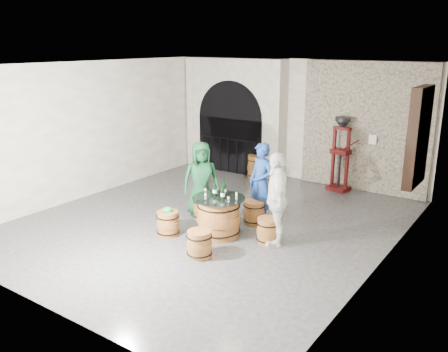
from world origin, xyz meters
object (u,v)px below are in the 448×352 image
Objects in this scene: barrel_stool_right at (268,231)px; side_barrel at (256,167)px; barrel_stool_far at (254,212)px; wine_bottle_right at (224,189)px; barrel_stool_left at (204,208)px; wine_bottle_center at (223,193)px; barrel_table at (219,217)px; person_green at (201,179)px; corking_press at (341,149)px; barrel_stool_near_right at (199,244)px; wine_bottle_left at (215,190)px; barrel_stool_near_left at (168,223)px; person_white at (277,199)px; person_blue at (261,183)px.

side_barrel reaches higher than barrel_stool_right.
wine_bottle_right reaches higher than barrel_stool_far.
side_barrel reaches higher than barrel_stool_left.
barrel_stool_left is 1.47× the size of wine_bottle_center.
side_barrel is (-1.50, 3.87, -0.07)m from barrel_table.
barrel_table is 1.25m from person_green.
barrel_stool_far is at bearing -37.04° from person_green.
corking_press is at bearing 12.78° from person_green.
barrel_table reaches higher than barrel_stool_near_right.
barrel_table is at bearing -90.72° from corking_press.
corking_press reaches higher than side_barrel.
wine_bottle_left is at bearing -109.18° from barrel_stool_far.
barrel_stool_near_left is at bearing 158.97° from barrel_stool_near_right.
person_green reaches higher than barrel_stool_near_left.
person_green reaches higher than wine_bottle_right.
barrel_stool_far is at bearing -161.91° from person_white.
barrel_stool_far is at bearing -84.32° from person_blue.
barrel_stool_right is 1.00× the size of barrel_stool_near_right.
person_blue reaches higher than wine_bottle_center.
barrel_stool_near_left is (-1.10, 0.42, 0.00)m from barrel_stool_near_right.
corking_press is at bearing 79.58° from barrel_stool_far.
person_green is at bearing -106.81° from corking_press.
person_blue is 5.13× the size of wine_bottle_right.
barrel_stool_far is 1.20m from wine_bottle_left.
wine_bottle_center is 4.22m from corking_press.
person_blue reaches higher than wine_bottle_left.
wine_bottle_left is at bearing -167.26° from barrel_stool_right.
side_barrel is (-2.58, 3.57, -0.56)m from person_white.
wine_bottle_center is at bearing -84.86° from person_green.
barrel_table is 2.11× the size of barrel_stool_far.
wine_bottle_left is 0.18× the size of corking_press.
barrel_stool_near_left is 1.47× the size of wine_bottle_center.
person_white is at bearing 23.43° from barrel_stool_near_left.
barrel_stool_near_left is 0.26× the size of corking_press.
corking_press is (0.66, 4.17, 0.17)m from wine_bottle_center.
person_green is 3.84m from corking_press.
wine_bottle_right is at bearing -78.55° from person_green.
barrel_stool_near_left is at bearing -142.59° from wine_bottle_left.
barrel_table is 1.00m from barrel_stool_near_left.
person_green reaches higher than barrel_stool_far.
corking_press is at bearing 84.00° from barrel_stool_near_right.
person_white is at bearing 13.04° from wine_bottle_left.
barrel_stool_near_right is at bearing -67.51° from person_white.
person_white is at bearing -61.06° from person_green.
wine_bottle_left is (0.72, 0.55, 0.67)m from barrel_stool_near_left.
barrel_table is at bearing -12.57° from wine_bottle_left.
barrel_stool_left is 1.33m from person_blue.
barrel_stool_near_right is at bearing -88.61° from barrel_stool_far.
person_blue is 1.18m from person_white.
person_blue is at bearing -57.20° from side_barrel.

